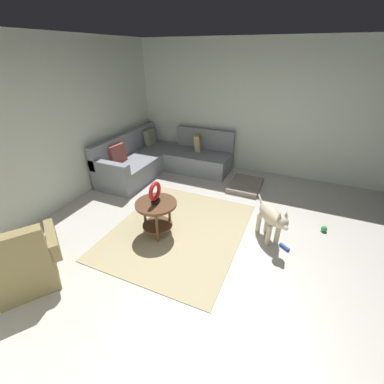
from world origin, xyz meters
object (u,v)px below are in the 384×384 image
(side_table, at_px, (156,210))
(torus_sculpture, at_px, (155,192))
(sectional_couch, at_px, (162,159))
(dog_toy_ball, at_px, (324,229))
(dog_toy_rope, at_px, (284,247))
(dog, at_px, (271,218))
(dog_bed_mat, at_px, (245,185))
(armchair, at_px, (23,265))

(side_table, height_order, torus_sculpture, torus_sculpture)
(sectional_couch, xyz_separation_m, torus_sculpture, (-2.02, -1.06, 0.42))
(dog_toy_ball, distance_m, dog_toy_rope, 0.83)
(torus_sculpture, height_order, dog_toy_ball, torus_sculpture)
(sectional_couch, relative_size, dog, 3.14)
(sectional_couch, height_order, dog_bed_mat, sectional_couch)
(torus_sculpture, bearing_deg, dog_toy_rope, -77.30)
(torus_sculpture, bearing_deg, dog_bed_mat, -23.56)
(sectional_couch, distance_m, dog_bed_mat, 1.95)
(sectional_couch, bearing_deg, dog_bed_mat, -90.36)
(sectional_couch, relative_size, torus_sculpture, 6.90)
(armchair, bearing_deg, sectional_couch, 37.34)
(dog_bed_mat, xyz_separation_m, dog, (-1.48, -0.68, 0.33))
(sectional_couch, bearing_deg, armchair, -176.96)
(side_table, bearing_deg, dog, -71.15)
(dog, bearing_deg, dog_bed_mat, -101.18)
(sectional_couch, xyz_separation_m, armchair, (-3.49, -0.19, 0.03))
(armchair, xyz_separation_m, dog_toy_ball, (2.53, -3.20, -0.28))
(sectional_couch, distance_m, torus_sculpture, 2.32)
(torus_sculpture, bearing_deg, dog_toy_ball, -65.52)
(side_table, bearing_deg, dog_bed_mat, -23.56)
(side_table, distance_m, dog, 1.65)
(sectional_couch, bearing_deg, torus_sculpture, -152.35)
(side_table, xyz_separation_m, dog, (0.53, -1.56, -0.04))
(sectional_couch, distance_m, side_table, 2.28)
(dog, bearing_deg, dog_toy_ball, 178.49)
(armchair, bearing_deg, dog_bed_mat, 7.60)
(sectional_couch, relative_size, side_table, 3.75)
(dog_toy_rope, bearing_deg, dog_toy_ball, -38.30)
(torus_sculpture, bearing_deg, sectional_couch, 27.65)
(sectional_couch, height_order, dog, sectional_couch)
(torus_sculpture, distance_m, dog_toy_rope, 1.98)
(armchair, xyz_separation_m, dog, (2.00, -2.43, 0.05))
(torus_sculpture, bearing_deg, dog, -71.15)
(sectional_couch, xyz_separation_m, side_table, (-2.02, -1.06, 0.12))
(dog, distance_m, dog_toy_rope, 0.45)
(dog, bearing_deg, side_table, -17.20)
(dog, xyz_separation_m, dog_toy_rope, (-0.12, -0.25, -0.35))
(dog, bearing_deg, armchair, 3.40)
(dog, bearing_deg, dog_toy_rope, 117.46)
(dog_toy_rope, bearing_deg, sectional_couch, 60.65)
(armchair, xyz_separation_m, dog_toy_rope, (1.88, -2.68, -0.30))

